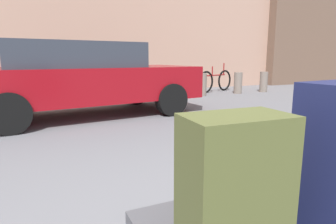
% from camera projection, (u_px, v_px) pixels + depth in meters
% --- Properties ---
extents(duffel_bag_charcoal_front_left, '(0.70, 0.39, 0.35)m').
position_uv_depth(duffel_bag_charcoal_front_left, '(253.00, 174.00, 1.56)').
color(duffel_bag_charcoal_front_left, '#2D2D33').
rests_on(duffel_bag_charcoal_front_left, luggage_cart).
extents(suitcase_olive_rear_left, '(0.38, 0.24, 0.61)m').
position_uv_depth(suitcase_olive_rear_left, '(234.00, 199.00, 1.01)').
color(suitcase_olive_rear_left, '#4C5128').
rests_on(suitcase_olive_rear_left, luggage_cart).
extents(parked_car, '(4.46, 2.27, 1.42)m').
position_uv_depth(parked_car, '(84.00, 77.00, 5.60)').
color(parked_car, maroon).
rests_on(parked_car, ground_plane).
extents(bicycle_leaning, '(1.68, 0.65, 0.96)m').
position_uv_depth(bicycle_leaning, '(216.00, 81.00, 9.73)').
color(bicycle_leaning, black).
rests_on(bicycle_leaning, ground_plane).
extents(bollard_kerb_near, '(0.26, 0.26, 0.68)m').
position_uv_depth(bollard_kerb_near, '(164.00, 86.00, 8.18)').
color(bollard_kerb_near, '#72665B').
rests_on(bollard_kerb_near, ground_plane).
extents(bollard_kerb_mid, '(0.26, 0.26, 0.68)m').
position_uv_depth(bollard_kerb_mid, '(202.00, 85.00, 8.70)').
color(bollard_kerb_mid, '#72665B').
rests_on(bollard_kerb_mid, ground_plane).
extents(bollard_kerb_far, '(0.26, 0.26, 0.68)m').
position_uv_depth(bollard_kerb_far, '(238.00, 83.00, 9.26)').
color(bollard_kerb_far, '#72665B').
rests_on(bollard_kerb_far, ground_plane).
extents(bollard_corner, '(0.26, 0.26, 0.68)m').
position_uv_depth(bollard_corner, '(264.00, 82.00, 9.70)').
color(bollard_corner, '#72665B').
rests_on(bollard_corner, ground_plane).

